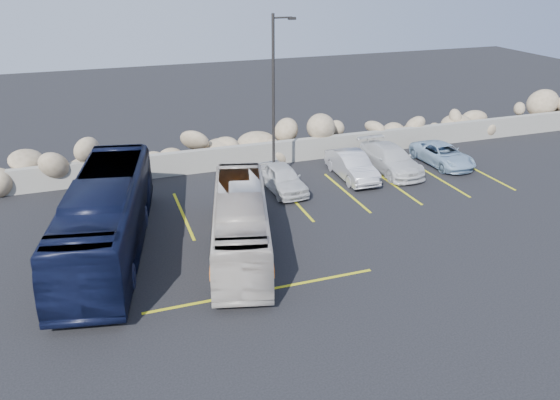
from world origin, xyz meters
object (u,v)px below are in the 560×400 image
object	(u,v)px
car_a	(282,178)
car_c	(390,159)
vintage_bus	(241,223)
tour_coach	(106,217)
lamppost	(274,96)
car_b	(352,166)
car_d	(443,155)

from	to	relation	value
car_a	car_c	distance (m)	6.22
vintage_bus	tour_coach	xyz separation A→B (m)	(-4.71, 1.56, 0.29)
lamppost	car_c	xyz separation A→B (m)	(6.14, -0.65, -3.63)
vintage_bus	car_c	size ratio (longest dim) A/B	1.80
car_a	tour_coach	bearing A→B (deg)	-159.75
car_a	car_b	xyz separation A→B (m)	(3.85, 0.39, 0.03)
car_b	car_c	world-z (taller)	car_c
car_c	car_d	world-z (taller)	car_c
lamppost	car_a	bearing A→B (deg)	-92.24
car_b	car_c	distance (m)	2.35
car_a	car_d	size ratio (longest dim) A/B	0.92
lamppost	vintage_bus	xyz separation A→B (m)	(-3.50, -6.36, -3.14)
car_a	lamppost	bearing A→B (deg)	84.74
vintage_bus	lamppost	bearing A→B (deg)	75.78
tour_coach	vintage_bus	bearing A→B (deg)	-6.87
car_a	car_b	size ratio (longest dim) A/B	0.92
tour_coach	car_d	world-z (taller)	tour_coach
vintage_bus	car_c	distance (m)	11.21
lamppost	vintage_bus	bearing A→B (deg)	-118.86
car_b	car_c	size ratio (longest dim) A/B	0.87
vintage_bus	car_c	world-z (taller)	vintage_bus
car_c	tour_coach	bearing A→B (deg)	-165.19
car_b	car_d	distance (m)	5.52
lamppost	car_b	size ratio (longest dim) A/B	2.00
lamppost	car_a	world-z (taller)	lamppost
car_b	car_d	world-z (taller)	car_b
lamppost	car_d	world-z (taller)	lamppost
tour_coach	car_a	distance (m)	8.92
lamppost	tour_coach	world-z (taller)	lamppost
car_a	car_c	bearing A→B (deg)	2.82
car_c	vintage_bus	bearing A→B (deg)	-150.68
tour_coach	car_a	size ratio (longest dim) A/B	2.80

